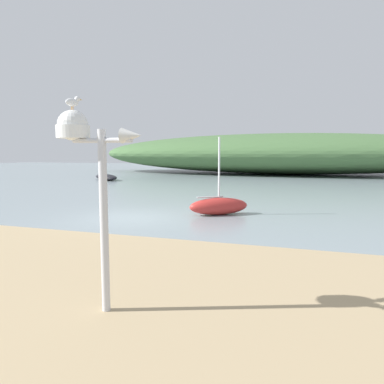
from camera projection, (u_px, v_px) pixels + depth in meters
ground_plane at (132, 218)px, 14.02m from camera, size 120.00×120.00×0.00m
distant_hill at (281, 154)px, 41.97m from camera, size 44.85×15.29×4.67m
mast_structure at (84, 148)px, 5.19m from camera, size 1.33×0.48×2.95m
seagull_on_radar at (73, 102)px, 5.18m from camera, size 0.16×0.27×0.20m
sailboat_centre_water at (106, 177)px, 32.78m from camera, size 4.09×3.74×4.35m
sailboat_far_right at (219, 206)px, 14.63m from camera, size 2.50×2.05×3.14m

